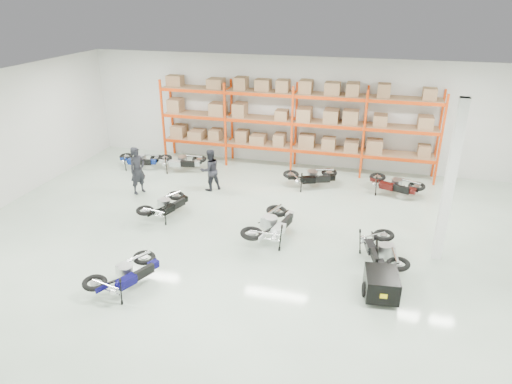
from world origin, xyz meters
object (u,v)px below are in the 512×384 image
(moto_blue_centre, at_px, (125,270))
(moto_back_b, at_px, (181,158))
(moto_black_far_left, at_px, (165,202))
(moto_touring_right, at_px, (383,246))
(moto_silver_left, at_px, (272,220))
(person_back, at_px, (210,170))
(moto_back_c, at_px, (312,173))
(moto_back_d, at_px, (395,181))
(person_left, at_px, (138,170))
(trailer, at_px, (381,284))
(moto_back_a, at_px, (139,157))

(moto_blue_centre, relative_size, moto_back_b, 1.00)
(moto_black_far_left, distance_m, moto_touring_right, 7.01)
(moto_silver_left, bearing_deg, person_back, -31.32)
(moto_blue_centre, bearing_deg, moto_back_c, -89.87)
(moto_silver_left, relative_size, moto_back_d, 1.11)
(moto_blue_centre, xyz_separation_m, moto_black_far_left, (-0.77, 3.93, -0.02))
(moto_touring_right, distance_m, person_left, 9.10)
(trailer, height_order, moto_back_d, moto_back_d)
(moto_back_d, bearing_deg, moto_black_far_left, 138.27)
(moto_back_a, relative_size, person_back, 1.04)
(moto_back_b, height_order, moto_back_c, moto_back_c)
(moto_back_c, distance_m, moto_back_d, 3.03)
(moto_touring_right, height_order, moto_back_a, moto_touring_right)
(moto_black_far_left, relative_size, trailer, 1.02)
(trailer, distance_m, moto_back_c, 6.95)
(moto_back_d, bearing_deg, person_back, 122.10)
(person_left, bearing_deg, moto_blue_centre, -129.63)
(moto_back_d, distance_m, person_left, 9.34)
(moto_silver_left, bearing_deg, moto_black_far_left, 4.81)
(moto_black_far_left, bearing_deg, person_left, -20.62)
(moto_black_far_left, relative_size, moto_back_d, 0.96)
(moto_touring_right, height_order, person_left, person_left)
(person_left, bearing_deg, person_back, -43.96)
(moto_back_a, height_order, person_left, person_left)
(moto_back_b, bearing_deg, person_left, 157.45)
(moto_silver_left, height_order, moto_back_b, moto_silver_left)
(moto_blue_centre, height_order, person_left, person_left)
(moto_silver_left, xyz_separation_m, person_back, (-3.05, 3.00, 0.19))
(moto_touring_right, bearing_deg, moto_silver_left, 155.34)
(moto_back_b, relative_size, moto_back_c, 0.97)
(moto_black_far_left, bearing_deg, moto_blue_centre, 121.02)
(moto_blue_centre, relative_size, moto_touring_right, 0.98)
(person_back, bearing_deg, moto_silver_left, 91.91)
(person_left, bearing_deg, moto_touring_right, -81.67)
(moto_touring_right, xyz_separation_m, trailer, (0.00, -1.60, -0.15))
(moto_back_d, bearing_deg, moto_touring_right, -163.20)
(moto_silver_left, relative_size, person_left, 1.13)
(moto_back_d, relative_size, person_left, 1.01)
(moto_back_a, bearing_deg, moto_silver_left, -129.38)
(moto_touring_right, distance_m, person_back, 7.21)
(trailer, distance_m, person_left, 9.69)
(moto_blue_centre, relative_size, moto_silver_left, 0.89)
(moto_back_a, bearing_deg, moto_back_c, -97.33)
(moto_back_d, bearing_deg, moto_silver_left, 161.26)
(moto_blue_centre, distance_m, moto_silver_left, 4.48)
(moto_black_far_left, height_order, moto_back_c, moto_back_c)
(moto_blue_centre, height_order, moto_silver_left, moto_silver_left)
(moto_black_far_left, relative_size, person_back, 1.07)
(moto_blue_centre, height_order, moto_back_c, moto_back_c)
(trailer, bearing_deg, person_back, 133.82)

